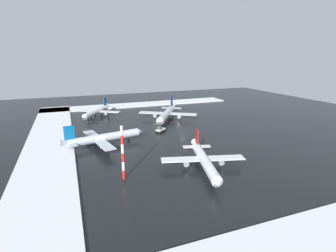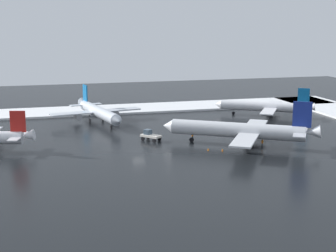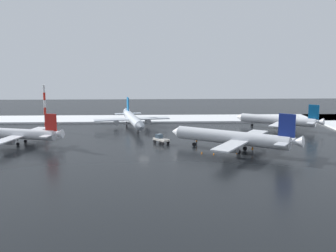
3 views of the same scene
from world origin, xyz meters
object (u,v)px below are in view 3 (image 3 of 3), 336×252
pushback_tug (161,139)px  ground_crew_by_nose_gear (252,150)px  airplane_foreground_jet (133,119)px  traffic_cone_wingtip_side (202,153)px  ground_crew_mid_apron (197,141)px  antenna_mast (45,107)px  airplane_parked_portside (279,120)px  traffic_cone_near_nose (237,153)px  airplane_distant_tail (15,134)px  traffic_cone_mid_line (214,154)px  airplane_far_rear (234,138)px

pushback_tug → ground_crew_by_nose_gear: pushback_tug is taller
airplane_foreground_jet → traffic_cone_wingtip_side: airplane_foreground_jet is taller
ground_crew_mid_apron → antenna_mast: (45.59, -24.59, 6.09)m
airplane_parked_portside → traffic_cone_near_nose: (20.25, 33.29, -2.50)m
airplane_foreground_jet → traffic_cone_near_nose: (-26.66, 36.34, -2.66)m
airplane_foreground_jet → antenna_mast: antenna_mast is taller
ground_crew_mid_apron → traffic_cone_near_nose: 13.55m
airplane_foreground_jet → ground_crew_mid_apron: size_ratio=17.39×
airplane_distant_tail → traffic_cone_near_nose: size_ratio=51.11×
airplane_parked_portside → ground_crew_mid_apron: 36.97m
airplane_foreground_jet → ground_crew_by_nose_gear: 47.38m
airplane_distant_tail → traffic_cone_mid_line: bearing=-180.0°
airplane_parked_portside → traffic_cone_mid_line: airplane_parked_portside is taller
airplane_far_rear → airplane_parked_portside: bearing=-91.4°
airplane_distant_tail → traffic_cone_wingtip_side: airplane_distant_tail is taller
traffic_cone_mid_line → antenna_mast: bearing=-36.5°
airplane_parked_portside → ground_crew_mid_apron: airplane_parked_portside is taller
ground_crew_by_nose_gear → traffic_cone_mid_line: ground_crew_by_nose_gear is taller
ground_crew_by_nose_gear → traffic_cone_near_nose: ground_crew_by_nose_gear is taller
traffic_cone_mid_line → airplane_far_rear: bearing=-147.3°
traffic_cone_near_nose → traffic_cone_wingtip_side: (8.49, -0.20, 0.00)m
airplane_parked_portside → ground_crew_mid_apron: bearing=71.1°
ground_crew_by_nose_gear → traffic_cone_wingtip_side: size_ratio=3.11×
airplane_parked_portside → airplane_foreground_jet: (46.91, -3.05, 0.16)m
pushback_tug → traffic_cone_near_nose: pushback_tug is taller
airplane_parked_portside → pushback_tug: bearing=61.5°
antenna_mast → traffic_cone_mid_line: size_ratio=25.68×
ground_crew_mid_apron → antenna_mast: 52.16m
antenna_mast → traffic_cone_mid_line: 60.79m
pushback_tug → traffic_cone_mid_line: bearing=-176.4°
ground_crew_mid_apron → traffic_cone_mid_line: ground_crew_mid_apron is taller
airplane_foreground_jet → airplane_distant_tail: bearing=-63.7°
pushback_tug → traffic_cone_mid_line: size_ratio=8.99×
ground_crew_mid_apron → traffic_cone_mid_line: size_ratio=3.11×
antenna_mast → traffic_cone_near_nose: antenna_mast is taller
ground_crew_mid_apron → traffic_cone_wingtip_side: ground_crew_mid_apron is taller
pushback_tug → traffic_cone_mid_line: pushback_tug is taller
airplane_distant_tail → traffic_cone_wingtip_side: 50.00m
airplane_far_rear → ground_crew_mid_apron: airplane_far_rear is taller
ground_crew_mid_apron → traffic_cone_near_nose: bearing=36.5°
ground_crew_by_nose_gear → traffic_cone_mid_line: 9.58m
airplane_parked_portside → traffic_cone_mid_line: bearing=85.5°
airplane_far_rear → traffic_cone_wingtip_side: (8.25, 2.33, -3.11)m
airplane_foreground_jet → pushback_tug: size_ratio=6.01×
airplane_far_rear → pushback_tug: airplane_far_rear is taller
traffic_cone_near_nose → traffic_cone_wingtip_side: size_ratio=1.00×
airplane_far_rear → antenna_mast: (54.05, -32.42, 3.68)m
airplane_distant_tail → pushback_tug: airplane_distant_tail is taller
airplane_foreground_jet → ground_crew_mid_apron: bearing=23.2°
pushback_tug → traffic_cone_wingtip_side: pushback_tug is taller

